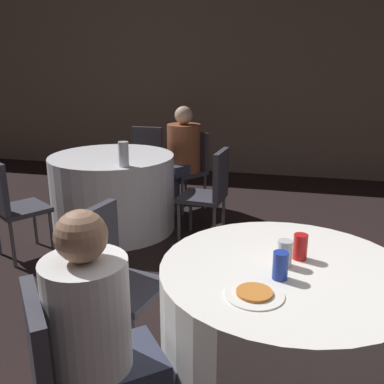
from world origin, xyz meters
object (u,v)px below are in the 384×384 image
at_px(chair_near_southwest, 67,378).
at_px(chair_near_west, 109,270).
at_px(soda_can_blue, 280,266).
at_px(person_floral_shirt, 180,158).
at_px(bottle_far, 124,154).
at_px(soda_can_silver, 285,253).
at_px(chair_far_north, 145,157).
at_px(chair_far_southwest, 9,200).
at_px(table_near, 281,340).
at_px(person_white_shirt, 110,353).
at_px(pizza_plate_near, 254,294).
at_px(chair_far_northeast, 190,163).
at_px(chair_far_east, 211,188).
at_px(table_far, 114,192).
at_px(soda_can_red, 300,247).

bearing_deg(chair_near_southwest, chair_near_west, 154.29).
distance_m(chair_near_west, soda_can_blue, 1.03).
relative_size(person_floral_shirt, bottle_far, 5.36).
bearing_deg(soda_can_silver, bottle_far, 131.69).
distance_m(chair_far_north, person_floral_shirt, 0.61).
bearing_deg(chair_near_southwest, bottle_far, 157.44).
bearing_deg(chair_far_southwest, chair_near_west, -2.66).
xyz_separation_m(table_near, chair_near_southwest, (-0.76, -0.63, 0.15)).
distance_m(chair_near_southwest, soda_can_silver, 1.03).
height_order(person_white_shirt, soda_can_blue, person_white_shirt).
bearing_deg(chair_near_west, table_near, 90.00).
xyz_separation_m(chair_near_west, soda_can_silver, (0.95, -0.19, 0.29)).
height_order(chair_far_north, pizza_plate_near, chair_far_north).
bearing_deg(person_floral_shirt, soda_can_blue, 148.06).
distance_m(chair_far_northeast, soda_can_blue, 3.19).
height_order(person_white_shirt, soda_can_silver, person_white_shirt).
height_order(chair_near_west, chair_near_southwest, same).
distance_m(chair_near_west, chair_far_southwest, 1.64).
xyz_separation_m(chair_far_northeast, bottle_far, (-0.29, -1.23, 0.34)).
distance_m(chair_near_southwest, chair_far_southwest, 2.36).
distance_m(soda_can_blue, bottle_far, 2.25).
bearing_deg(chair_near_west, chair_far_north, -152.36).
relative_size(chair_far_northeast, soda_can_silver, 7.21).
xyz_separation_m(chair_far_east, soda_can_blue, (0.70, -2.04, 0.29)).
distance_m(soda_can_silver, soda_can_blue, 0.13).
distance_m(chair_near_southwest, pizza_plate_near, 0.77).
height_order(chair_far_east, chair_far_southwest, same).
bearing_deg(chair_far_northeast, table_near, 146.94).
relative_size(chair_far_north, bottle_far, 4.00).
relative_size(chair_near_southwest, person_floral_shirt, 0.75).
relative_size(chair_far_north, person_white_shirt, 0.75).
bearing_deg(table_near, soda_can_blue, -103.55).
relative_size(chair_far_southwest, bottle_far, 4.00).
xyz_separation_m(chair_far_southwest, bottle_far, (0.85, 0.47, 0.34)).
bearing_deg(pizza_plate_near, table_far, 125.31).
height_order(chair_far_north, chair_far_northeast, same).
height_order(table_near, soda_can_blue, soda_can_blue).
xyz_separation_m(table_near, table_far, (-1.74, 2.02, 0.00)).
bearing_deg(pizza_plate_near, person_floral_shirt, 110.49).
relative_size(chair_far_southwest, soda_can_red, 7.21).
bearing_deg(table_far, person_white_shirt, -66.46).
xyz_separation_m(table_near, chair_far_east, (-0.72, 1.93, 0.15)).
distance_m(person_floral_shirt, soda_can_blue, 3.10).
height_order(chair_far_northeast, person_floral_shirt, person_floral_shirt).
bearing_deg(person_floral_shirt, chair_far_north, 4.40).
height_order(chair_far_southwest, chair_far_northeast, same).
relative_size(person_white_shirt, soda_can_silver, 9.59).
bearing_deg(table_near, bottle_far, 131.64).
distance_m(chair_near_southwest, chair_far_north, 3.81).
bearing_deg(chair_near_west, chair_near_southwest, 25.71).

